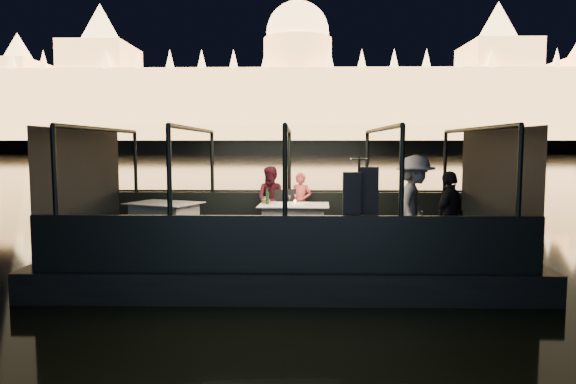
{
  "coord_description": "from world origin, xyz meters",
  "views": [
    {
      "loc": [
        0.2,
        -9.91,
        2.49
      ],
      "look_at": [
        0.0,
        0.4,
        1.55
      ],
      "focal_mm": 32.0,
      "sensor_mm": 36.0,
      "label": 1
    }
  ],
  "objects_px": {
    "person_woman_coral": "(301,200)",
    "passenger_dark": "(449,213)",
    "dining_table_aft": "(164,220)",
    "wine_bottle": "(267,197)",
    "dining_table_central": "(294,223)",
    "coat_stand": "(359,213)",
    "chair_port_left": "(274,215)",
    "passenger_stripe": "(415,210)",
    "chair_port_right": "(293,215)",
    "person_man_maroon": "(272,201)"
  },
  "relations": [
    {
      "from": "dining_table_central",
      "to": "coat_stand",
      "type": "distance_m",
      "value": 2.68
    },
    {
      "from": "dining_table_central",
      "to": "passenger_stripe",
      "type": "distance_m",
      "value": 2.69
    },
    {
      "from": "person_man_maroon",
      "to": "passenger_stripe",
      "type": "relative_size",
      "value": 0.83
    },
    {
      "from": "person_man_maroon",
      "to": "chair_port_left",
      "type": "bearing_deg",
      "value": -61.32
    },
    {
      "from": "chair_port_left",
      "to": "chair_port_right",
      "type": "relative_size",
      "value": 0.99
    },
    {
      "from": "coat_stand",
      "to": "passenger_stripe",
      "type": "distance_m",
      "value": 1.39
    },
    {
      "from": "chair_port_right",
      "to": "passenger_dark",
      "type": "distance_m",
      "value": 3.82
    },
    {
      "from": "passenger_dark",
      "to": "wine_bottle",
      "type": "distance_m",
      "value": 3.78
    },
    {
      "from": "coat_stand",
      "to": "wine_bottle",
      "type": "height_order",
      "value": "coat_stand"
    },
    {
      "from": "dining_table_central",
      "to": "passenger_dark",
      "type": "bearing_deg",
      "value": -37.13
    },
    {
      "from": "chair_port_left",
      "to": "dining_table_aft",
      "type": "bearing_deg",
      "value": -152.51
    },
    {
      "from": "dining_table_aft",
      "to": "person_man_maroon",
      "type": "xyz_separation_m",
      "value": [
        2.3,
        0.58,
        0.36
      ]
    },
    {
      "from": "person_man_maroon",
      "to": "passenger_dark",
      "type": "height_order",
      "value": "passenger_dark"
    },
    {
      "from": "chair_port_left",
      "to": "person_woman_coral",
      "type": "distance_m",
      "value": 0.7
    },
    {
      "from": "person_woman_coral",
      "to": "chair_port_left",
      "type": "bearing_deg",
      "value": -143.36
    },
    {
      "from": "chair_port_left",
      "to": "person_man_maroon",
      "type": "bearing_deg",
      "value": 125.53
    },
    {
      "from": "person_woman_coral",
      "to": "wine_bottle",
      "type": "bearing_deg",
      "value": -112.84
    },
    {
      "from": "dining_table_central",
      "to": "chair_port_left",
      "type": "height_order",
      "value": "chair_port_left"
    },
    {
      "from": "chair_port_left",
      "to": "person_woman_coral",
      "type": "height_order",
      "value": "person_woman_coral"
    },
    {
      "from": "dining_table_aft",
      "to": "wine_bottle",
      "type": "bearing_deg",
      "value": -6.98
    },
    {
      "from": "person_woman_coral",
      "to": "passenger_stripe",
      "type": "relative_size",
      "value": 0.75
    },
    {
      "from": "chair_port_right",
      "to": "dining_table_aft",
      "type": "bearing_deg",
      "value": -173.97
    },
    {
      "from": "dining_table_central",
      "to": "wine_bottle",
      "type": "distance_m",
      "value": 0.77
    },
    {
      "from": "dining_table_aft",
      "to": "wine_bottle",
      "type": "distance_m",
      "value": 2.32
    },
    {
      "from": "dining_table_central",
      "to": "person_woman_coral",
      "type": "xyz_separation_m",
      "value": [
        0.15,
        0.93,
        0.36
      ]
    },
    {
      "from": "person_woman_coral",
      "to": "passenger_dark",
      "type": "relative_size",
      "value": 0.88
    },
    {
      "from": "person_woman_coral",
      "to": "person_man_maroon",
      "type": "height_order",
      "value": "person_man_maroon"
    },
    {
      "from": "dining_table_central",
      "to": "person_woman_coral",
      "type": "distance_m",
      "value": 1.01
    },
    {
      "from": "coat_stand",
      "to": "passenger_dark",
      "type": "bearing_deg",
      "value": 14.85
    },
    {
      "from": "dining_table_aft",
      "to": "passenger_stripe",
      "type": "relative_size",
      "value": 0.79
    },
    {
      "from": "chair_port_right",
      "to": "person_man_maroon",
      "type": "bearing_deg",
      "value": 159.6
    },
    {
      "from": "chair_port_right",
      "to": "wine_bottle",
      "type": "xyz_separation_m",
      "value": [
        -0.54,
        -0.7,
        0.47
      ]
    },
    {
      "from": "chair_port_right",
      "to": "coat_stand",
      "type": "relative_size",
      "value": 0.55
    },
    {
      "from": "person_man_maroon",
      "to": "wine_bottle",
      "type": "bearing_deg",
      "value": -82.83
    },
    {
      "from": "dining_table_central",
      "to": "person_woman_coral",
      "type": "height_order",
      "value": "person_woman_coral"
    },
    {
      "from": "chair_port_right",
      "to": "passenger_stripe",
      "type": "xyz_separation_m",
      "value": [
        2.17,
        -2.28,
        0.4
      ]
    },
    {
      "from": "chair_port_left",
      "to": "coat_stand",
      "type": "bearing_deg",
      "value": -46.34
    },
    {
      "from": "dining_table_aft",
      "to": "person_woman_coral",
      "type": "xyz_separation_m",
      "value": [
        2.94,
        0.63,
        0.36
      ]
    },
    {
      "from": "chair_port_right",
      "to": "dining_table_central",
      "type": "bearing_deg",
      "value": -91.27
    },
    {
      "from": "passenger_stripe",
      "to": "passenger_dark",
      "type": "height_order",
      "value": "passenger_stripe"
    },
    {
      "from": "dining_table_aft",
      "to": "passenger_dark",
      "type": "bearing_deg",
      "value": -22.97
    },
    {
      "from": "chair_port_right",
      "to": "passenger_dark",
      "type": "xyz_separation_m",
      "value": [
        2.65,
        -2.72,
        0.4
      ]
    },
    {
      "from": "coat_stand",
      "to": "wine_bottle",
      "type": "distance_m",
      "value": 2.93
    },
    {
      "from": "dining_table_aft",
      "to": "coat_stand",
      "type": "distance_m",
      "value": 4.74
    },
    {
      "from": "person_woman_coral",
      "to": "passenger_stripe",
      "type": "bearing_deg",
      "value": -35.97
    },
    {
      "from": "chair_port_right",
      "to": "person_woman_coral",
      "type": "relative_size",
      "value": 0.72
    },
    {
      "from": "dining_table_central",
      "to": "person_woman_coral",
      "type": "bearing_deg",
      "value": 81.17
    },
    {
      "from": "chair_port_right",
      "to": "chair_port_left",
      "type": "bearing_deg",
      "value": -178.94
    },
    {
      "from": "wine_bottle",
      "to": "chair_port_right",
      "type": "bearing_deg",
      "value": 52.21
    },
    {
      "from": "dining_table_central",
      "to": "passenger_stripe",
      "type": "relative_size",
      "value": 0.79
    }
  ]
}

